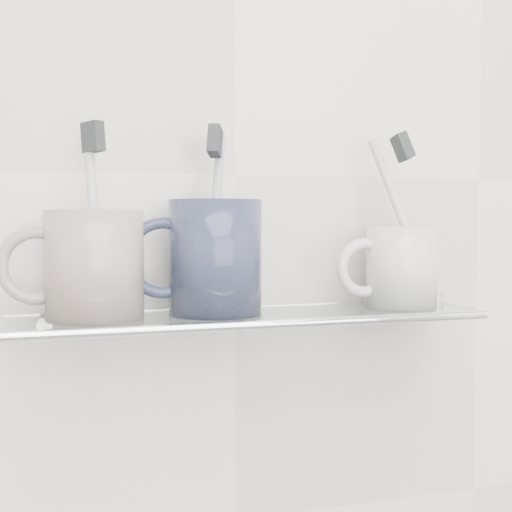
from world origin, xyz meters
name	(u,v)px	position (x,y,z in m)	size (l,w,h in m)	color
wall_back	(235,175)	(0.00, 1.10, 1.25)	(2.50, 2.50, 0.00)	silver
shelf_glass	(251,317)	(0.00, 1.04, 1.10)	(0.50, 0.12, 0.01)	silver
shelf_rail	(267,325)	(0.00, 0.98, 1.10)	(0.01, 0.01, 0.50)	silver
bracket_left	(44,330)	(-0.21, 1.09, 1.09)	(0.02, 0.02, 0.03)	silver
bracket_right	(405,314)	(0.21, 1.09, 1.09)	(0.02, 0.02, 0.03)	silver
mug_left	(95,265)	(-0.16, 1.04, 1.15)	(0.10, 0.10, 0.11)	silver
mug_left_handle	(37,266)	(-0.22, 1.04, 1.15)	(0.08, 0.08, 0.01)	silver
toothbrush_left	(94,218)	(-0.16, 1.04, 1.20)	(0.01, 0.01, 0.19)	silver
bristles_left	(93,137)	(-0.16, 1.04, 1.28)	(0.01, 0.02, 0.03)	#292C2E
mug_center	(215,257)	(-0.04, 1.04, 1.16)	(0.10, 0.10, 0.12)	black
mug_center_handle	(163,258)	(-0.09, 1.04, 1.16)	(0.08, 0.08, 0.01)	black
toothbrush_center	(215,218)	(-0.04, 1.04, 1.20)	(0.01, 0.01, 0.19)	#A1A5AF
bristles_center	(215,141)	(-0.04, 1.04, 1.28)	(0.01, 0.02, 0.03)	#292C2E
mug_right	(401,267)	(0.18, 1.04, 1.15)	(0.08, 0.08, 0.09)	silver
mug_right_handle	(364,268)	(0.13, 1.04, 1.15)	(0.07, 0.07, 0.01)	silver
toothbrush_right	(402,218)	(0.18, 1.04, 1.20)	(0.01, 0.01, 0.19)	beige
bristles_right	(403,147)	(0.18, 1.04, 1.28)	(0.01, 0.02, 0.03)	#292C2E
chrome_cap	(427,298)	(0.21, 1.04, 1.11)	(0.04, 0.04, 0.02)	silver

